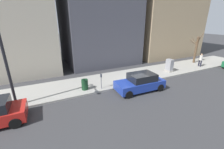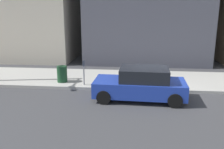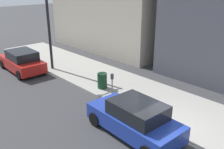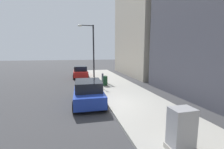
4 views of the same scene
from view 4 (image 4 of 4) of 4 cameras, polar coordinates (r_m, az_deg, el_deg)
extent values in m
plane|color=#38383A|center=(9.62, -1.94, -11.66)|extent=(120.00, 120.00, 0.00)
cube|color=#9E9B93|center=(10.19, 9.29, -10.17)|extent=(4.00, 36.00, 0.15)
cube|color=#1E389E|center=(10.06, -9.02, -7.45)|extent=(1.95, 4.26, 0.70)
cube|color=black|center=(9.71, -9.03, -4.08)|extent=(1.68, 2.26, 0.60)
cylinder|color=black|center=(11.61, -13.66, -6.71)|extent=(0.24, 0.65, 0.64)
cylinder|color=black|center=(11.68, -5.25, -6.41)|extent=(0.24, 0.65, 0.64)
cylinder|color=black|center=(8.65, -14.11, -12.00)|extent=(0.24, 0.65, 0.64)
cylinder|color=black|center=(8.75, -2.69, -11.51)|extent=(0.24, 0.65, 0.64)
cube|color=red|center=(20.55, -11.90, 0.58)|extent=(1.91, 4.24, 0.70)
cube|color=black|center=(20.28, -11.95, 2.33)|extent=(1.65, 2.24, 0.60)
cylinder|color=black|center=(22.13, -14.16, 0.40)|extent=(0.24, 0.65, 0.64)
cylinder|color=black|center=(22.15, -9.77, 0.54)|extent=(0.24, 0.65, 0.64)
cylinder|color=black|center=(19.06, -14.34, -0.86)|extent=(0.24, 0.65, 0.64)
cylinder|color=black|center=(19.09, -9.24, -0.69)|extent=(0.24, 0.65, 0.64)
cylinder|color=slate|center=(13.08, -3.59, -3.19)|extent=(0.07, 0.07, 1.05)
cube|color=#2D333D|center=(12.96, -3.62, -0.27)|extent=(0.14, 0.10, 0.30)
cube|color=#A8A399|center=(5.82, 24.46, -24.10)|extent=(0.83, 0.61, 0.18)
cube|color=#939399|center=(5.48, 24.93, -17.74)|extent=(0.75, 0.55, 1.25)
cylinder|color=black|center=(19.18, -7.02, 8.63)|extent=(0.18, 0.18, 6.50)
cylinder|color=black|center=(19.37, -9.66, 17.94)|extent=(1.60, 0.10, 0.10)
ellipsoid|color=beige|center=(19.30, -12.14, 17.76)|extent=(0.56, 0.32, 0.20)
cylinder|color=#14381E|center=(14.46, -2.83, -2.37)|extent=(0.56, 0.56, 0.90)
camera|label=1|loc=(19.25, -42.66, 13.76)|focal=24.00mm
camera|label=2|loc=(14.27, -61.39, 7.43)|focal=40.00mm
camera|label=3|loc=(7.53, -76.33, 23.97)|focal=40.00mm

